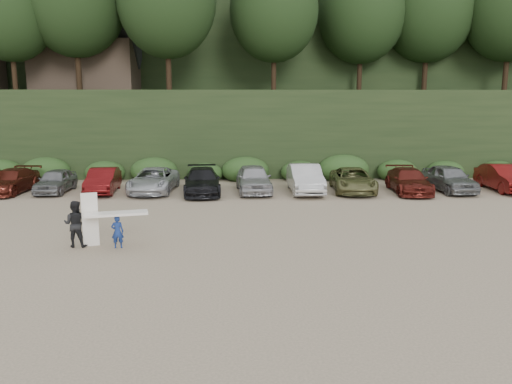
{
  "coord_description": "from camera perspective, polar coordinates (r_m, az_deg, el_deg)",
  "views": [
    {
      "loc": [
        0.49,
        -18.7,
        5.28
      ],
      "look_at": [
        1.13,
        3.0,
        1.3
      ],
      "focal_mm": 35.0,
      "sensor_mm": 36.0,
      "label": 1
    }
  ],
  "objects": [
    {
      "name": "parked_cars",
      "position": [
        29.37,
        -8.55,
        1.39
      ],
      "size": [
        39.46,
        6.25,
        1.64
      ],
      "color": "#B4B5BA",
      "rests_on": "ground"
    },
    {
      "name": "adult_surfer",
      "position": [
        19.35,
        -19.81,
        -3.4
      ],
      "size": [
        1.31,
        0.69,
        2.03
      ],
      "color": "black",
      "rests_on": "ground"
    },
    {
      "name": "hillside_backdrop",
      "position": [
        54.95,
        -2.59,
        16.59
      ],
      "size": [
        90.0,
        41.5,
        28.0
      ],
      "color": "black",
      "rests_on": "ground"
    },
    {
      "name": "child_surfer",
      "position": [
        18.72,
        -15.59,
        -3.53
      ],
      "size": [
        2.29,
        1.12,
        1.32
      ],
      "color": "navy",
      "rests_on": "ground"
    },
    {
      "name": "ground",
      "position": [
        19.43,
        -3.09,
        -5.39
      ],
      "size": [
        120.0,
        120.0,
        0.0
      ],
      "primitive_type": "plane",
      "color": "tan",
      "rests_on": "ground"
    }
  ]
}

